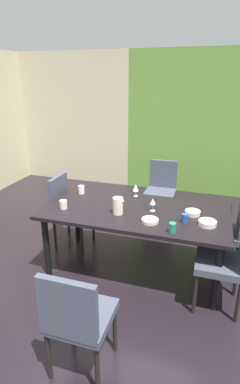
# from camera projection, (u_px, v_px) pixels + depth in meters

# --- Properties ---
(ground_plane) EXTENTS (5.86, 5.97, 0.02)m
(ground_plane) POSITION_uv_depth(u_px,v_px,m) (98.00, 267.00, 3.57)
(ground_plane) COLOR black
(back_panel_interior) EXTENTS (2.45, 0.10, 2.60)m
(back_panel_interior) POSITION_uv_depth(u_px,v_px,m) (72.00, 119.00, 6.20)
(back_panel_interior) COLOR beige
(back_panel_interior) RESTS_ON ground_plane
(garden_window_panel) EXTENTS (3.41, 0.10, 2.60)m
(garden_window_panel) POSITION_uv_depth(u_px,v_px,m) (220.00, 126.00, 5.36)
(garden_window_panel) COLOR #64953B
(garden_window_panel) RESTS_ON ground_plane
(dining_table) EXTENTS (2.01, 0.98, 0.76)m
(dining_table) POSITION_uv_depth(u_px,v_px,m) (135.00, 216.00, 3.28)
(dining_table) COLOR black
(dining_table) RESTS_ON ground_plane
(chair_right_near) EXTENTS (0.44, 0.44, 1.04)m
(chair_right_near) POSITION_uv_depth(u_px,v_px,m) (231.00, 256.00, 2.76)
(chair_right_near) COLOR #434758
(chair_right_near) RESTS_ON ground_plane
(chair_right_far) EXTENTS (0.44, 0.44, 1.03)m
(chair_right_far) POSITION_uv_depth(u_px,v_px,m) (229.00, 226.00, 3.32)
(chair_right_far) COLOR #434758
(chair_right_far) RESTS_ON ground_plane
(chair_head_near) EXTENTS (0.44, 0.44, 0.93)m
(chair_head_near) POSITION_uv_depth(u_px,v_px,m) (77.00, 316.00, 2.10)
(chair_head_near) COLOR #434758
(chair_head_near) RESTS_ON ground_plane
(chair_head_far) EXTENTS (0.44, 0.45, 0.93)m
(chair_head_far) POSITION_uv_depth(u_px,v_px,m) (161.00, 188.00, 4.57)
(chair_head_far) COLOR #434758
(chair_head_far) RESTS_ON ground_plane
(chair_left_far) EXTENTS (0.45, 0.44, 0.94)m
(chair_left_far) POSITION_uv_depth(u_px,v_px,m) (68.00, 206.00, 3.90)
(chair_left_far) COLOR #434758
(chair_left_far) RESTS_ON ground_plane
(wine_glass_front) EXTENTS (0.07, 0.07, 0.16)m
(wine_glass_front) POSITION_uv_depth(u_px,v_px,m) (136.00, 188.00, 3.60)
(wine_glass_front) COLOR silver
(wine_glass_front) RESTS_ON dining_table
(wine_glass_center) EXTENTS (0.06, 0.06, 0.14)m
(wine_glass_center) POSITION_uv_depth(u_px,v_px,m) (153.00, 202.00, 3.20)
(wine_glass_center) COLOR silver
(wine_glass_center) RESTS_ON dining_table
(serving_bowl_near_window) EXTENTS (0.17, 0.17, 0.04)m
(serving_bowl_near_window) POSITION_uv_depth(u_px,v_px,m) (150.00, 221.00, 2.97)
(serving_bowl_near_window) COLOR beige
(serving_bowl_near_window) RESTS_ON dining_table
(serving_bowl_west) EXTENTS (0.16, 0.16, 0.05)m
(serving_bowl_west) POSITION_uv_depth(u_px,v_px,m) (193.00, 213.00, 3.14)
(serving_bowl_west) COLOR beige
(serving_bowl_west) RESTS_ON dining_table
(serving_bowl_south) EXTENTS (0.17, 0.17, 0.05)m
(serving_bowl_south) POSITION_uv_depth(u_px,v_px,m) (207.00, 223.00, 2.91)
(serving_bowl_south) COLOR silver
(serving_bowl_south) RESTS_ON dining_table
(cup_right) EXTENTS (0.07, 0.07, 0.09)m
(cup_right) POSITION_uv_depth(u_px,v_px,m) (185.00, 218.00, 2.96)
(cup_right) COLOR #284995
(cup_right) RESTS_ON dining_table
(cup_rear) EXTENTS (0.08, 0.08, 0.10)m
(cup_rear) POSITION_uv_depth(u_px,v_px,m) (63.00, 205.00, 3.27)
(cup_rear) COLOR silver
(cup_rear) RESTS_ON dining_table
(cup_near_shelf) EXTENTS (0.08, 0.08, 0.10)m
(cup_near_shelf) POSITION_uv_depth(u_px,v_px,m) (81.00, 190.00, 3.70)
(cup_near_shelf) COLOR #F4DECF
(cup_near_shelf) RESTS_ON dining_table
(cup_left) EXTENTS (0.07, 0.07, 0.10)m
(cup_left) POSITION_uv_depth(u_px,v_px,m) (172.00, 228.00, 2.77)
(cup_left) COLOR #23795D
(cup_left) RESTS_ON dining_table
(pitcher_corner) EXTENTS (0.12, 0.11, 0.18)m
(pitcher_corner) POSITION_uv_depth(u_px,v_px,m) (118.00, 206.00, 3.13)
(pitcher_corner) COLOR beige
(pitcher_corner) RESTS_ON dining_table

